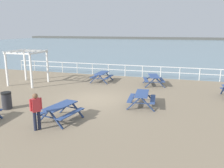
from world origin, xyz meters
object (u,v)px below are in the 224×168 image
(picnic_table_near_left, at_px, (61,109))
(picnic_table_seaward, at_px, (154,78))
(picnic_table_far_left, at_px, (102,75))
(visitor, at_px, (36,109))
(picnic_table_far_right, at_px, (142,96))
(lattice_pergola, at_px, (27,59))
(litter_bin, at_px, (7,100))

(picnic_table_near_left, relative_size, picnic_table_seaward, 0.97)
(picnic_table_far_left, bearing_deg, visitor, -175.99)
(picnic_table_far_right, distance_m, lattice_pergola, 10.21)
(picnic_table_seaward, relative_size, litter_bin, 2.24)
(picnic_table_near_left, bearing_deg, picnic_table_far_left, 17.62)
(picnic_table_near_left, relative_size, picnic_table_far_right, 1.07)
(picnic_table_seaward, bearing_deg, litter_bin, 123.53)
(picnic_table_seaward, bearing_deg, picnic_table_near_left, 143.62)
(picnic_table_near_left, height_order, lattice_pergola, lattice_pergola)
(picnic_table_far_left, xyz_separation_m, litter_bin, (-2.75, -7.99, -0.10))
(picnic_table_far_left, xyz_separation_m, visitor, (0.50, -9.90, 0.36))
(picnic_table_near_left, relative_size, lattice_pergola, 0.76)
(picnic_table_near_left, distance_m, picnic_table_seaward, 9.23)
(picnic_table_far_left, relative_size, visitor, 1.10)
(picnic_table_far_right, relative_size, picnic_table_seaward, 0.91)
(picnic_table_far_left, height_order, picnic_table_far_right, same)
(picnic_table_near_left, xyz_separation_m, picnic_table_far_right, (3.36, 3.25, 0.00))
(picnic_table_seaward, distance_m, visitor, 10.60)
(picnic_table_seaward, distance_m, litter_bin, 10.66)
(lattice_pergola, bearing_deg, picnic_table_seaward, 14.46)
(picnic_table_far_left, bearing_deg, picnic_table_far_right, -140.09)
(visitor, relative_size, litter_bin, 1.75)
(picnic_table_far_right, xyz_separation_m, lattice_pergola, (-9.69, 2.88, 1.41))
(picnic_table_far_left, distance_m, litter_bin, 8.45)
(picnic_table_far_left, height_order, lattice_pergola, lattice_pergola)
(visitor, xyz_separation_m, litter_bin, (-3.24, 1.91, -0.47))
(picnic_table_far_right, relative_size, visitor, 1.16)
(picnic_table_near_left, distance_m, visitor, 1.41)
(visitor, distance_m, lattice_pergola, 9.52)
(picnic_table_far_right, bearing_deg, picnic_table_seaward, -5.34)
(picnic_table_far_left, relative_size, litter_bin, 1.93)
(picnic_table_far_right, relative_size, lattice_pergola, 0.71)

